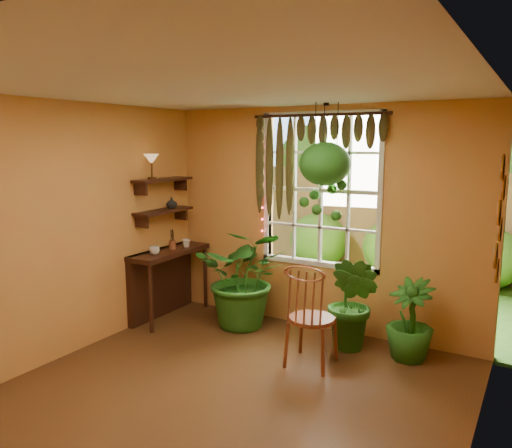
{
  "coord_description": "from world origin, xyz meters",
  "views": [
    {
      "loc": [
        2.34,
        -3.26,
        2.27
      ],
      "look_at": [
        -0.24,
        1.15,
        1.43
      ],
      "focal_mm": 35.0,
      "sensor_mm": 36.0,
      "label": 1
    }
  ],
  "objects": [
    {
      "name": "potted_plant_right",
      "position": [
        1.21,
        1.86,
        0.43
      ],
      "size": [
        0.64,
        0.64,
        0.87
      ],
      "primitive_type": "imported",
      "rotation": [
        0.0,
        0.0,
        -0.4
      ],
      "color": "#155015",
      "rests_on": "floor"
    },
    {
      "name": "wall_right",
      "position": [
        2.0,
        0.0,
        1.35
      ],
      "size": [
        0.0,
        4.5,
        4.5
      ],
      "primitive_type": "plane",
      "rotation": [
        1.57,
        0.0,
        -1.57
      ],
      "color": "#C78F44",
      "rests_on": "floor"
    },
    {
      "name": "shelf_lower",
      "position": [
        -1.88,
        1.6,
        1.4
      ],
      "size": [
        0.25,
        0.9,
        0.04
      ],
      "primitive_type": "cube",
      "color": "#33180E",
      "rests_on": "wall_left"
    },
    {
      "name": "floor",
      "position": [
        0.0,
        0.0,
        0.0
      ],
      "size": [
        4.5,
        4.5,
        0.0
      ],
      "primitive_type": "plane",
      "color": "#512B17",
      "rests_on": "ground"
    },
    {
      "name": "wall_plates",
      "position": [
        1.98,
        1.79,
        1.55
      ],
      "size": [
        0.04,
        0.32,
        1.1
      ],
      "primitive_type": null,
      "color": "beige",
      "rests_on": "wall_right"
    },
    {
      "name": "counter_ledge",
      "position": [
        -1.91,
        1.6,
        0.55
      ],
      "size": [
        0.4,
        1.2,
        0.9
      ],
      "color": "#33180E",
      "rests_on": "floor"
    },
    {
      "name": "cup_a",
      "position": [
        -1.78,
        1.3,
        0.95
      ],
      "size": [
        0.14,
        0.14,
        0.1
      ],
      "primitive_type": "imported",
      "rotation": [
        0.0,
        0.0,
        0.16
      ],
      "color": "silver",
      "rests_on": "counter_ledge"
    },
    {
      "name": "potted_plant_mid",
      "position": [
        0.61,
        1.78,
        0.54
      ],
      "size": [
        0.73,
        0.68,
        1.07
      ],
      "primitive_type": "imported",
      "rotation": [
        0.0,
        0.0,
        -0.42
      ],
      "color": "#155015",
      "rests_on": "floor"
    },
    {
      "name": "backyard",
      "position": [
        0.24,
        6.87,
        1.28
      ],
      "size": [
        14.0,
        10.0,
        12.0
      ],
      "color": "#2A5719",
      "rests_on": "ground"
    },
    {
      "name": "potted_plant_left",
      "position": [
        -0.78,
        1.81,
        0.63
      ],
      "size": [
        1.4,
        1.3,
        1.26
      ],
      "primitive_type": "imported",
      "rotation": [
        0.0,
        0.0,
        0.34
      ],
      "color": "#155015",
      "rests_on": "floor"
    },
    {
      "name": "ceiling",
      "position": [
        0.0,
        0.0,
        2.7
      ],
      "size": [
        4.5,
        4.5,
        0.0
      ],
      "primitive_type": "plane",
      "rotation": [
        3.14,
        0.0,
        0.0
      ],
      "color": "silver",
      "rests_on": "wall_back"
    },
    {
      "name": "shelf_vase",
      "position": [
        -1.87,
        1.75,
        1.49
      ],
      "size": [
        0.19,
        0.19,
        0.15
      ],
      "primitive_type": "imported",
      "rotation": [
        0.0,
        0.0,
        -0.43
      ],
      "color": "#B2AD99",
      "rests_on": "shelf_lower"
    },
    {
      "name": "window",
      "position": [
        0.0,
        2.28,
        1.7
      ],
      "size": [
        1.52,
        0.1,
        1.86
      ],
      "color": "silver",
      "rests_on": "wall_back"
    },
    {
      "name": "shelf_upper",
      "position": [
        -1.88,
        1.6,
        1.8
      ],
      "size": [
        0.25,
        0.9,
        0.04
      ],
      "primitive_type": "cube",
      "color": "#33180E",
      "rests_on": "wall_left"
    },
    {
      "name": "wall_back",
      "position": [
        0.0,
        2.25,
        1.35
      ],
      "size": [
        4.0,
        0.0,
        4.0
      ],
      "primitive_type": "plane",
      "rotation": [
        1.57,
        0.0,
        0.0
      ],
      "color": "#C78F44",
      "rests_on": "floor"
    },
    {
      "name": "valance_vine",
      "position": [
        -0.08,
        2.16,
        2.28
      ],
      "size": [
        1.7,
        0.12,
        1.1
      ],
      "color": "#33180E",
      "rests_on": "window"
    },
    {
      "name": "wall_left",
      "position": [
        -2.0,
        0.0,
        1.35
      ],
      "size": [
        0.0,
        4.5,
        4.5
      ],
      "primitive_type": "plane",
      "rotation": [
        1.57,
        0.0,
        1.57
      ],
      "color": "#C78F44",
      "rests_on": "floor"
    },
    {
      "name": "hanging_basket",
      "position": [
        0.18,
        1.95,
        1.95
      ],
      "size": [
        0.58,
        0.58,
        1.31
      ],
      "color": "black",
      "rests_on": "ceiling"
    },
    {
      "name": "string_lights",
      "position": [
        -0.76,
        2.19,
        1.75
      ],
      "size": [
        0.03,
        0.03,
        1.54
      ],
      "primitive_type": null,
      "color": "#FF2633",
      "rests_on": "window"
    },
    {
      "name": "tiffany_lamp",
      "position": [
        -1.86,
        1.38,
        2.05
      ],
      "size": [
        0.19,
        0.19,
        0.31
      ],
      "color": "#563518",
      "rests_on": "shelf_upper"
    },
    {
      "name": "cup_b",
      "position": [
        -1.72,
        1.85,
        0.95
      ],
      "size": [
        0.13,
        0.13,
        0.1
      ],
      "primitive_type": "imported",
      "rotation": [
        0.0,
        0.0,
        0.17
      ],
      "color": "beige",
      "rests_on": "counter_ledge"
    },
    {
      "name": "windsor_chair",
      "position": [
        0.37,
        1.19,
        0.36
      ],
      "size": [
        0.49,
        0.52,
        1.25
      ],
      "rotation": [
        0.0,
        0.0,
        0.05
      ],
      "color": "brown",
      "rests_on": "floor"
    },
    {
      "name": "brush_jar",
      "position": [
        -1.8,
        1.66,
        1.03
      ],
      "size": [
        0.09,
        0.09,
        0.33
      ],
      "color": "brown",
      "rests_on": "counter_ledge"
    }
  ]
}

